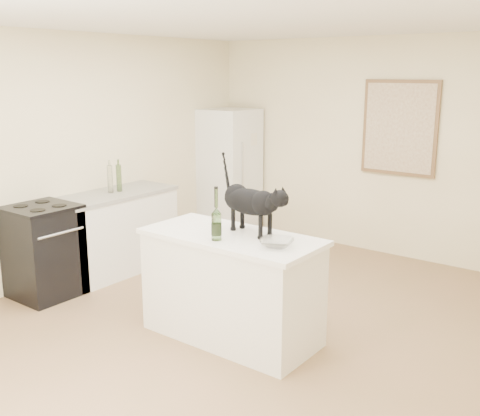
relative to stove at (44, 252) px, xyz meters
name	(u,v)px	position (x,y,z in m)	size (l,w,h in m)	color
floor	(237,325)	(1.95, 0.60, -0.45)	(5.50, 5.50, 0.00)	#936C4E
ceiling	(236,17)	(1.95, 0.60, 2.15)	(5.50, 5.50, 0.00)	white
wall_back	(375,147)	(1.95, 3.35, 0.85)	(4.50, 4.50, 0.00)	#FFF4C5
wall_left	(70,157)	(-0.30, 0.60, 0.85)	(5.50, 5.50, 0.00)	#FFF4C5
island_base	(232,289)	(2.05, 0.40, -0.02)	(1.44, 0.67, 0.86)	white
island_top	(231,237)	(2.05, 0.40, 0.43)	(1.50, 0.70, 0.04)	white
left_cabinets	(115,234)	(0.00, 0.90, -0.02)	(0.60, 1.40, 0.86)	white
left_countertop	(112,194)	(0.00, 0.90, 0.43)	(0.62, 1.44, 0.04)	gray
stove	(44,252)	(0.00, 0.00, 0.00)	(0.60, 0.60, 0.90)	black
fridge	(229,171)	(0.00, 2.95, 0.40)	(0.68, 0.68, 1.70)	white
artwork_frame	(400,128)	(2.25, 3.32, 1.10)	(0.90, 0.03, 1.10)	brown
artwork_canvas	(399,128)	(2.25, 3.30, 1.10)	(0.82, 0.00, 1.02)	beige
black_cat	(250,205)	(2.15, 0.53, 0.69)	(0.67, 0.20, 0.47)	black
wine_bottle	(216,217)	(2.05, 0.21, 0.64)	(0.08, 0.08, 0.38)	#376327
glass_bowl	(277,243)	(2.53, 0.34, 0.48)	(0.26, 0.26, 0.06)	silver
fridge_paper	(254,139)	(0.34, 3.06, 0.86)	(0.00, 0.13, 0.16)	white
counter_bottle_cluster	(115,179)	(-0.01, 0.94, 0.60)	(0.09, 0.16, 0.30)	#A7B1A4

